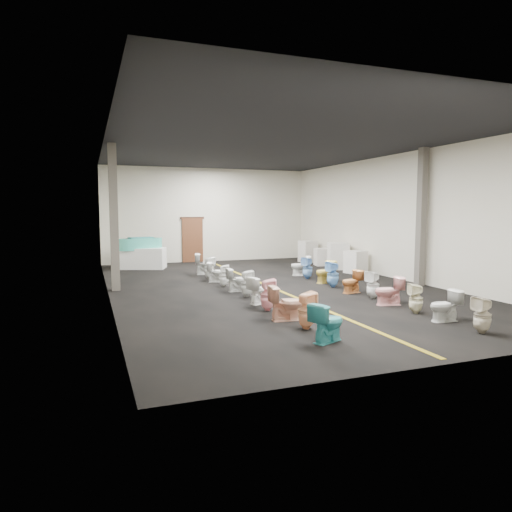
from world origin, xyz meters
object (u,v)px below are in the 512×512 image
object	(u,v)px
toilet_right_4	(373,285)
toilet_right_6	(333,274)
appliance_crate_a	(356,262)
toilet_right_5	(352,282)
toilet_left_3	(268,295)
toilet_left_1	(306,310)
toilet_left_5	(247,284)
toilet_right_8	(308,268)
toilet_left_7	(224,276)
toilet_right_1	(445,306)
appliance_crate_d	(308,251)
toilet_left_4	(261,290)
toilet_right_0	(482,315)
toilet_right_2	(416,298)
toilet_left_8	(217,272)
toilet_right_9	(301,266)
toilet_left_0	(328,322)
appliance_crate_b	(338,256)
toilet_right_3	(389,291)
toilet_right_7	(325,272)
toilet_left_6	(238,280)
display_table	(141,258)
toilet_left_2	(286,303)
bathtub	(141,244)
appliance_crate_c	(323,257)
toilet_left_9	(209,268)

from	to	relation	value
toilet_right_4	toilet_right_6	world-z (taller)	toilet_right_6
appliance_crate_a	toilet_right_5	size ratio (longest dim) A/B	1.29
appliance_crate_a	toilet_left_3	size ratio (longest dim) A/B	1.10
appliance_crate_a	toilet_left_3	bearing A→B (deg)	-138.51
toilet_left_1	toilet_left_3	world-z (taller)	toilet_left_3
toilet_left_5	toilet_right_8	distance (m)	4.04
toilet_left_7	toilet_right_1	bearing A→B (deg)	-137.60
appliance_crate_d	toilet_left_5	world-z (taller)	appliance_crate_d
toilet_left_4	toilet_right_6	size ratio (longest dim) A/B	0.87
toilet_right_0	toilet_right_2	world-z (taller)	toilet_right_0
toilet_left_8	toilet_right_9	xyz separation A→B (m)	(3.42, 0.42, 0.03)
toilet_left_7	toilet_left_8	distance (m)	0.98
appliance_crate_d	toilet_right_5	world-z (taller)	appliance_crate_d
toilet_left_8	toilet_right_6	world-z (taller)	toilet_right_6
toilet_left_0	toilet_right_2	distance (m)	3.46
appliance_crate_d	toilet_left_0	size ratio (longest dim) A/B	1.35
toilet_right_8	appliance_crate_a	bearing A→B (deg)	86.05
toilet_left_1	toilet_left_8	size ratio (longest dim) A/B	1.14
appliance_crate_a	toilet_right_5	bearing A→B (deg)	-123.97
appliance_crate_b	toilet_right_1	distance (m)	9.20
toilet_right_3	toilet_right_7	bearing A→B (deg)	-170.86
toilet_right_9	toilet_right_0	bearing A→B (deg)	21.42
appliance_crate_d	toilet_right_5	bearing A→B (deg)	-107.64
toilet_right_2	toilet_right_6	xyz separation A→B (m)	(0.01, 4.01, 0.05)
toilet_right_4	toilet_left_4	bearing A→B (deg)	-116.47
toilet_left_5	toilet_left_6	distance (m)	0.90
toilet_right_4	toilet_right_9	world-z (taller)	toilet_right_4
appliance_crate_a	appliance_crate_d	xyz separation A→B (m)	(0.00, 4.17, 0.07)
toilet_right_2	toilet_left_5	bearing A→B (deg)	-120.82
toilet_left_1	toilet_right_8	xyz separation A→B (m)	(3.20, 6.31, 0.00)
toilet_right_0	toilet_left_8	bearing A→B (deg)	-158.90
appliance_crate_d	toilet_right_7	bearing A→B (deg)	-111.46
display_table	toilet_left_6	bearing A→B (deg)	-72.04
toilet_left_1	toilet_left_7	bearing A→B (deg)	-4.93
display_table	toilet_left_2	bearing A→B (deg)	-79.05
toilet_right_0	toilet_right_2	distance (m)	1.93
bathtub	appliance_crate_c	bearing A→B (deg)	-25.91
appliance_crate_d	toilet_right_8	world-z (taller)	appliance_crate_d
toilet_left_8	toilet_right_2	size ratio (longest dim) A/B	0.95
toilet_left_1	toilet_left_6	size ratio (longest dim) A/B	1.10
toilet_right_2	toilet_right_3	xyz separation A→B (m)	(-0.01, 1.05, 0.01)
toilet_right_6	toilet_right_9	bearing A→B (deg)	170.79
toilet_left_7	toilet_left_9	size ratio (longest dim) A/B	0.90
toilet_left_5	toilet_right_0	size ratio (longest dim) A/B	1.01
appliance_crate_c	toilet_left_4	world-z (taller)	appliance_crate_c
toilet_right_7	appliance_crate_d	bearing A→B (deg)	142.18
toilet_left_1	toilet_right_3	distance (m)	3.44
toilet_left_4	appliance_crate_c	bearing A→B (deg)	-58.92
appliance_crate_c	toilet_right_8	bearing A→B (deg)	-126.00
bathtub	toilet_right_9	distance (m)	6.98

